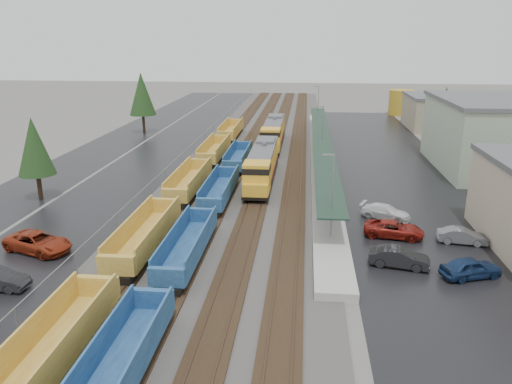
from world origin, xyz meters
TOP-DOWN VIEW (x-y plane):
  - ballast_strip at (0.00, 60.00)m, footprint 20.00×160.00m
  - trackbed at (-0.00, 60.00)m, footprint 14.60×160.00m
  - west_parking_lot at (-15.00, 60.00)m, footprint 10.00×160.00m
  - west_road at (-25.00, 60.00)m, footprint 9.00×160.00m
  - east_commuter_lot at (19.00, 50.00)m, footprint 16.00×100.00m
  - station_platform at (9.50, 50.01)m, footprint 3.00×80.00m
  - chainlink_fence at (-9.50, 58.44)m, footprint 0.08×160.04m
  - distant_hills at (44.79, 210.68)m, footprint 301.00×140.00m
  - tree_west_near at (-22.00, 30.00)m, footprint 3.96×3.96m
  - tree_west_far at (-23.00, 70.00)m, footprint 4.84×4.84m
  - tree_east at (28.00, 58.00)m, footprint 4.40×4.40m
  - locomotive_lead at (2.00, 38.24)m, footprint 2.90×19.13m
  - locomotive_trail at (2.00, 59.24)m, footprint 2.90×19.13m
  - well_string_yellow at (-6.00, 25.64)m, footprint 2.78×95.53m
  - well_string_blue at (-2.00, 15.80)m, footprint 2.59×74.35m
  - storage_tank at (28.77, 97.53)m, footprint 5.63×5.63m
  - parked_car_west_c at (-14.74, 16.09)m, footprint 4.47×6.48m
  - parked_car_east_a at (14.61, 16.09)m, footprint 2.49×4.84m
  - parked_car_east_b at (15.20, 22.27)m, footprint 3.26×5.58m
  - parked_car_east_c at (15.14, 26.92)m, footprint 3.70×5.24m
  - parked_car_east_d at (19.57, 14.77)m, footprint 3.24×4.90m
  - parked_car_east_e at (20.83, 21.33)m, footprint 1.98×4.26m

SIDE VIEW (x-z plane):
  - distant_hills at x=44.79m, z-range -12.60..12.60m
  - west_parking_lot at x=-15.00m, z-range 0.00..0.02m
  - west_road at x=-25.00m, z-range 0.00..0.02m
  - east_commuter_lot at x=19.00m, z-range 0.00..0.02m
  - ballast_strip at x=0.00m, z-range 0.00..0.08m
  - trackbed at x=0.00m, z-range 0.05..0.27m
  - parked_car_east_e at x=20.83m, z-range 0.00..1.35m
  - parked_car_east_c at x=15.14m, z-range 0.00..1.41m
  - parked_car_east_b at x=15.20m, z-range 0.00..1.46m
  - station_platform at x=9.50m, z-range -3.27..4.73m
  - parked_car_east_a at x=14.61m, z-range 0.00..1.52m
  - parked_car_east_d at x=19.57m, z-range 0.00..1.55m
  - parked_car_west_c at x=-14.74m, z-range 0.00..1.64m
  - well_string_blue at x=-2.00m, z-range 0.00..2.30m
  - well_string_yellow at x=-6.00m, z-range -0.02..2.44m
  - chainlink_fence at x=-9.50m, z-range 0.60..2.62m
  - locomotive_lead at x=2.00m, z-range 0.16..4.48m
  - locomotive_trail at x=2.00m, z-range 0.16..4.48m
  - storage_tank at x=28.77m, z-range 0.00..5.63m
  - tree_west_near at x=-22.00m, z-range 1.32..10.32m
  - tree_east at x=28.00m, z-range 1.47..11.47m
  - tree_west_far at x=-23.00m, z-range 1.62..12.62m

